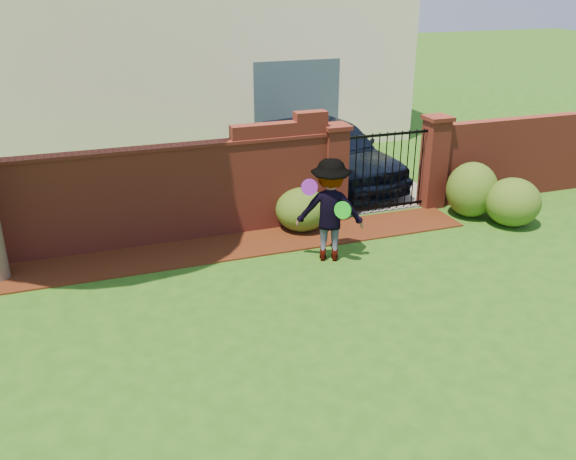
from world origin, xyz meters
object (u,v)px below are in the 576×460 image
object	(u,v)px
man	(330,211)
frisbee_green	(343,210)
car	(336,153)
frisbee_purple	(309,187)

from	to	relation	value
man	frisbee_green	distance (m)	0.34
car	frisbee_green	world-z (taller)	car
car	frisbee_purple	world-z (taller)	car
frisbee_purple	frisbee_green	distance (m)	0.65
car	frisbee_green	distance (m)	4.21
man	frisbee_purple	world-z (taller)	man
man	frisbee_green	bearing A→B (deg)	130.03
frisbee_purple	frisbee_green	world-z (taller)	frisbee_purple
frisbee_purple	frisbee_green	size ratio (longest dim) A/B	0.93
car	man	distance (m)	3.97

